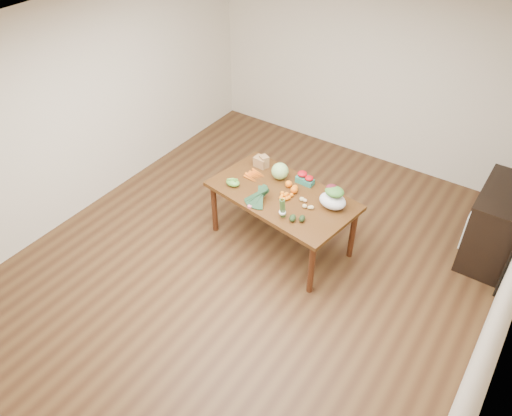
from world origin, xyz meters
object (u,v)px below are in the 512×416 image
Objects in this scene: mandarin_cluster at (285,196)px; cabbage at (280,171)px; cabinet at (496,225)px; salad_bag at (333,198)px; paper_bag at (261,161)px; kale_bunch at (256,197)px; dining_table at (281,219)px; asparagus_bundle at (283,208)px.

cabbage is at bearing 131.03° from mandarin_cluster.
cabbage is at bearing -157.97° from cabinet.
cabinet is at bearing 34.78° from salad_bag.
cabbage reaches higher than paper_bag.
cabbage is 0.57m from kale_bunch.
cabinet is 2.85m from paper_bag.
paper_bag reaches higher than dining_table.
cabbage is 0.51× the size of kale_bunch.
asparagus_bundle is (-1.95, -1.56, 0.40)m from cabinet.
cabinet is at bearing 38.07° from dining_table.
paper_bag is at bearing 165.20° from cabbage.
salad_bag reaches higher than cabinet.
kale_bunch is at bearing -146.86° from cabinet.
asparagus_bundle is (0.37, -0.04, 0.05)m from kale_bunch.
mandarin_cluster is at bearing -149.03° from cabinet.
asparagus_bundle is at bearing 2.92° from kale_bunch.
salad_bag reaches higher than paper_bag.
cabbage is at bearing 136.62° from dining_table.
mandarin_cluster is (0.26, -0.30, -0.06)m from cabbage.
mandarin_cluster is at bearing -48.97° from cabbage.
kale_bunch reaches higher than dining_table.
kale_bunch is (-0.16, -0.31, 0.45)m from dining_table.
mandarin_cluster is at bearing 124.79° from asparagus_bundle.
dining_table is 4.22× the size of kale_bunch.
paper_bag is 0.87× the size of asparagus_bundle.
dining_table is at bearing -52.36° from cabbage.
paper_bag is 0.54× the size of kale_bunch.
cabinet is at bearing 47.58° from asparagus_bundle.
dining_table is 0.57m from kale_bunch.
mandarin_cluster is at bearing -33.28° from paper_bag.
cabbage is 0.41m from mandarin_cluster.
asparagus_bundle is (0.15, -0.30, 0.09)m from mandarin_cluster.
salad_bag reaches higher than dining_table.
asparagus_bundle is at bearing -128.74° from salad_bag.
paper_bag is 0.71m from mandarin_cluster.
salad_bag is at bearing 17.14° from mandarin_cluster.
kale_bunch is (0.37, -0.65, 0.00)m from paper_bag.
paper_bag is (-2.69, -0.87, 0.36)m from cabinet.
salad_bag is at bearing -11.84° from paper_bag.
cabinet reaches higher than kale_bunch.
mandarin_cluster is 0.72× the size of asparagus_bundle.
kale_bunch is (-2.33, -1.52, 0.36)m from cabinet.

